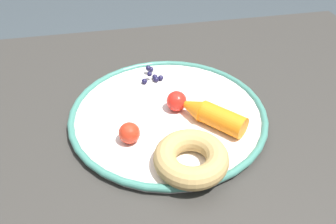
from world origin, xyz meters
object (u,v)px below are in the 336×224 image
object	(u,v)px
dining_table	(173,156)
donut	(194,158)
blueberry_pile	(152,75)
tomato_mid	(129,133)
tomato_near	(177,101)
plate	(168,113)
carrot_orange	(209,113)

from	to	relation	value
dining_table	donut	xyz separation A→B (m)	(-0.00, 0.12, 0.12)
blueberry_pile	tomato_mid	xyz separation A→B (m)	(0.07, 0.17, 0.01)
donut	tomato_near	xyz separation A→B (m)	(-0.01, -0.14, 0.00)
plate	blueberry_pile	bearing A→B (deg)	-85.67
carrot_orange	donut	xyz separation A→B (m)	(0.05, 0.09, -0.00)
blueberry_pile	tomato_near	bearing A→B (deg)	103.01
blueberry_pile	tomato_near	distance (m)	0.11
plate	donut	size ratio (longest dim) A/B	3.18
blueberry_pile	tomato_near	xyz separation A→B (m)	(-0.03, 0.11, 0.01)
carrot_orange	donut	size ratio (longest dim) A/B	1.12
dining_table	carrot_orange	world-z (taller)	carrot_orange
tomato_near	tomato_mid	distance (m)	0.11
plate	donut	xyz separation A→B (m)	(-0.01, 0.13, 0.02)
plate	dining_table	bearing A→B (deg)	114.66
tomato_mid	carrot_orange	bearing A→B (deg)	-171.59
plate	tomato_near	world-z (taller)	tomato_near
plate	blueberry_pile	world-z (taller)	blueberry_pile
plate	tomato_near	xyz separation A→B (m)	(-0.02, -0.00, 0.02)
donut	tomato_mid	size ratio (longest dim) A/B	3.19
carrot_orange	blueberry_pile	world-z (taller)	carrot_orange
donut	tomato_near	distance (m)	0.14
carrot_orange	plate	bearing A→B (deg)	-33.10
donut	blueberry_pile	world-z (taller)	donut
tomato_near	blueberry_pile	bearing A→B (deg)	-76.99
donut	tomato_mid	bearing A→B (deg)	-40.15
donut	tomato_near	world-z (taller)	tomato_near
dining_table	tomato_near	xyz separation A→B (m)	(-0.01, -0.02, 0.12)
carrot_orange	blueberry_pile	size ratio (longest dim) A/B	2.33
carrot_orange	tomato_near	xyz separation A→B (m)	(0.05, -0.05, -0.00)
plate	blueberry_pile	size ratio (longest dim) A/B	6.62
dining_table	blueberry_pile	size ratio (longest dim) A/B	21.44
blueberry_pile	tomato_mid	size ratio (longest dim) A/B	1.53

